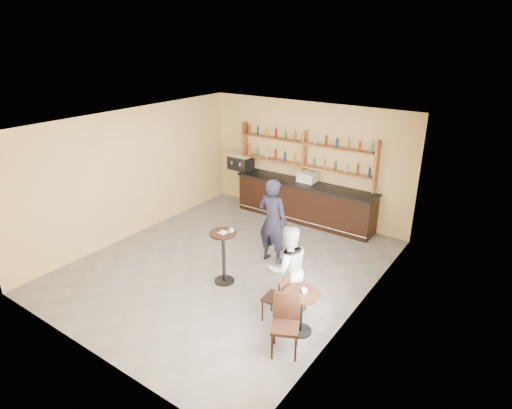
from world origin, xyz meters
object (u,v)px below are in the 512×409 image
Objects in this scene: pedestal_table at (224,258)px; pastry_case at (307,178)px; patron_second at (287,269)px; chair_south at (285,327)px; bar_counter at (304,202)px; espresso_machine at (241,161)px; chair_west at (275,298)px; man_main at (273,221)px; cafe_table at (301,312)px.

pastry_case is at bearing 92.01° from pedestal_table.
chair_south is at bearing 68.98° from patron_second.
espresso_machine reaches higher than bar_counter.
patron_second is at bearing -56.43° from pastry_case.
pastry_case is 4.58m from chair_west.
pedestal_table is at bearing -78.25° from pastry_case.
man_main reaches higher than chair_south.
chair_south is at bearing -55.03° from pastry_case.
espresso_machine is at bearing 122.24° from pedestal_table.
cafe_table is (2.29, -4.24, -0.15)m from bar_counter.
patron_second is at bearing 140.48° from cafe_table.
chair_south is 0.60× the size of patron_second.
cafe_table is (1.76, -1.83, -0.59)m from man_main.
espresso_machine is 3.63m from man_main.
espresso_machine is at bearing -95.05° from patron_second.
chair_south is at bearing -27.17° from pedestal_table.
pedestal_table reaches higher than cafe_table.
espresso_machine reaches higher than chair_south.
man_main reaches higher than patron_second.
chair_south is at bearing -43.31° from espresso_machine.
chair_south is at bearing -64.24° from bar_counter.
pastry_case is (2.23, 0.00, -0.10)m from espresso_machine.
chair_south is (1.81, -2.43, -0.48)m from man_main.
chair_west reaches higher than cafe_table.
pedestal_table is 0.58× the size of man_main.
chair_south is (0.60, -0.65, 0.05)m from chair_west.
pastry_case is 2.47m from man_main.
bar_counter is at bearing 89.16° from chair_south.
cafe_table is (2.10, -0.50, -0.17)m from pedestal_table.
pastry_case is at bearing -161.26° from chair_west.
patron_second is (1.67, -3.78, -0.39)m from pastry_case.
cafe_table is 0.86m from patron_second.
espresso_machine is 0.41× the size of patron_second.
man_main is at bearing -99.63° from patron_second.
pastry_case is at bearing 0.00° from bar_counter.
pedestal_table is at bearing 126.23° from chair_south.
patron_second is at bearing 93.31° from chair_south.
patron_second reaches higher than cafe_table.
cafe_table is at bearing 81.70° from chair_west.
man_main is at bearing -148.84° from chair_west.
chair_west is (1.55, -0.45, -0.11)m from pedestal_table.
patron_second is (1.72, -3.78, 0.30)m from bar_counter.
patron_second is at bearing 178.52° from chair_west.
pedestal_table is at bearing -52.41° from patron_second.
chair_west is 0.54× the size of patron_second.
pastry_case is 0.43× the size of pedestal_table.
bar_counter is at bearing 92.86° from pedestal_table.
man_main reaches higher than cafe_table.
patron_second is at bearing -65.47° from bar_counter.
chair_south is (4.51, -4.84, -0.83)m from espresso_machine.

